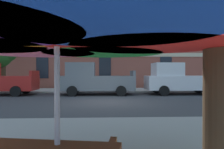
# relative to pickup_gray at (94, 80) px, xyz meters

# --- Properties ---
(ground_plane) EXTENTS (120.00, 120.00, 0.00)m
(ground_plane) POSITION_rel_pickup_gray_xyz_m (0.87, -3.70, -1.03)
(ground_plane) COLOR #38383A
(sidewalk_far) EXTENTS (56.00, 3.60, 0.12)m
(sidewalk_far) POSITION_rel_pickup_gray_xyz_m (0.87, 3.10, -0.97)
(sidewalk_far) COLOR #B2ADA3
(sidewalk_far) RESTS_ON ground
(apartment_building) EXTENTS (40.24, 12.08, 16.00)m
(apartment_building) POSITION_rel_pickup_gray_xyz_m (0.87, 11.29, 6.97)
(apartment_building) COLOR #934C3D
(apartment_building) RESTS_ON ground
(pickup_gray) EXTENTS (5.10, 2.12, 2.20)m
(pickup_gray) POSITION_rel_pickup_gray_xyz_m (0.00, 0.00, 0.00)
(pickup_gray) COLOR slate
(pickup_gray) RESTS_ON ground
(pickup_white) EXTENTS (5.10, 2.12, 2.20)m
(pickup_white) POSITION_rel_pickup_gray_xyz_m (5.98, 0.00, 0.00)
(pickup_white) COLOR silver
(pickup_white) RESTS_ON ground
(street_tree_left) EXTENTS (2.58, 2.27, 4.17)m
(street_tree_left) POSITION_rel_pickup_gray_xyz_m (-7.40, 2.54, 2.00)
(street_tree_left) COLOR #4C3823
(street_tree_left) RESTS_ON ground
(patio_umbrella) EXTENTS (3.69, 3.43, 2.41)m
(patio_umbrella) POSITION_rel_pickup_gray_xyz_m (0.08, -12.70, 1.05)
(patio_umbrella) COLOR silver
(patio_umbrella) RESTS_ON ground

